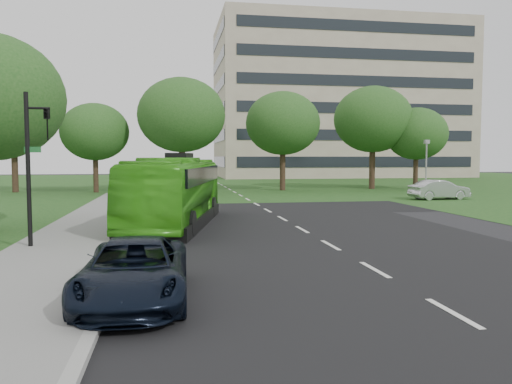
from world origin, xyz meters
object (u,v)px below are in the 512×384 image
camera_pole (426,159)px  tree_park_d (373,119)px  tree_park_e (416,134)px  tree_park_c (283,123)px  tree_park_a (95,132)px  suv (135,271)px  sedan (439,190)px  traffic_light (33,158)px  tree_park_f (13,121)px  bus (175,191)px  tree_park_b (182,115)px  office_building (337,102)px

camera_pole → tree_park_d: bearing=79.6°
tree_park_d → tree_park_e: (4.20, -1.02, -1.45)m
tree_park_c → tree_park_a: bearing=-179.9°
tree_park_e → suv: (-25.01, -35.46, -4.85)m
sedan → traffic_light: bearing=118.7°
tree_park_f → bus: size_ratio=0.84×
suv → traffic_light: 8.27m
tree_park_b → camera_pole: tree_park_b is taller
tree_park_b → bus: 22.68m
bus → sedan: bus is taller
office_building → tree_park_f: 53.38m
tree_park_d → camera_pole: size_ratio=2.21×
tree_park_a → bus: size_ratio=0.71×
tree_park_c → traffic_light: 32.92m
tree_park_d → sedan: bearing=-89.7°
office_building → bus: size_ratio=3.50×
tree_park_c → traffic_light: (-15.25, -28.99, -3.27)m
tree_park_e → tree_park_d: bearing=166.3°
camera_pole → tree_park_e: bearing=49.7°
tree_park_b → camera_pole: size_ratio=2.22×
bus → suv: (-1.00, -12.55, -0.91)m
office_building → tree_park_f: size_ratio=4.19×
tree_park_c → tree_park_e: size_ratio=1.17×
sedan → suv: bearing=133.1°
tree_park_f → tree_park_e: bearing=-2.5°
tree_park_c → tree_park_e: bearing=-1.8°
tree_park_b → suv: size_ratio=2.09×
office_building → tree_park_b: size_ratio=3.87×
tree_park_b → traffic_light: size_ratio=1.91×
tree_park_f → camera_pole: 36.65m
tree_park_e → camera_pole: tree_park_e is taller
tree_park_a → camera_pole: (28.06, -7.85, -2.47)m
office_building → tree_park_d: 34.77m
office_building → traffic_light: office_building is taller
tree_park_d → suv: (-20.82, -36.49, -6.29)m
tree_park_d → sedan: 14.24m
office_building → tree_park_c: (-17.04, -34.08, -6.05)m
office_building → traffic_light: 71.46m
tree_park_e → tree_park_f: size_ratio=0.85×
traffic_light → sedan: bearing=46.1°
office_building → bus: office_building is taller
tree_park_d → tree_park_f: bearing=178.9°
suv → tree_park_b: bearing=88.6°
camera_pole → bus: bearing=-162.8°
tree_park_b → tree_park_f: 15.23m
bus → tree_park_f: bearing=131.9°
tree_park_e → traffic_light: tree_park_e is taller
tree_park_a → office_building: bearing=44.7°
office_building → camera_pole: bearing=-98.6°
tree_park_f → traffic_light: tree_park_f is taller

